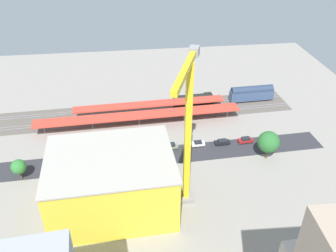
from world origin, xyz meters
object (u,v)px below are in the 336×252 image
street_tree_1 (19,167)px  parked_car_2 (198,144)px  platform_canopy_far (150,104)px  parked_car_3 (171,146)px  parked_car_0 (245,140)px  parked_car_5 (122,150)px  street_tree_2 (269,142)px  parked_car_4 (147,147)px  passenger_coach (252,93)px  construction_building (112,183)px  locomotive (195,99)px  tower_crane (187,129)px  street_tree_0 (87,156)px  street_tree_3 (88,160)px  platform_canopy_near (139,115)px  parked_car_1 (222,142)px  box_truck_0 (75,162)px  traffic_light (108,158)px

street_tree_1 → parked_car_2: bearing=-169.7°
platform_canopy_far → parked_car_3: 21.82m
parked_car_0 → parked_car_5: 38.21m
parked_car_2 → platform_canopy_far: bearing=-57.8°
parked_car_2 → street_tree_2: street_tree_2 is taller
parked_car_2 → parked_car_4: 15.54m
passenger_coach → construction_building: construction_building is taller
locomotive → tower_crane: tower_crane is taller
passenger_coach → street_tree_1: street_tree_1 is taller
construction_building → street_tree_0: bearing=-66.5°
construction_building → street_tree_3: 15.72m
passenger_coach → street_tree_0: size_ratio=2.20×
parked_car_3 → tower_crane: 31.11m
platform_canopy_near → tower_crane: bearing=103.8°
parked_car_5 → platform_canopy_near: bearing=-113.0°
platform_canopy_near → construction_building: size_ratio=2.36×
street_tree_0 → street_tree_2: 50.97m
parked_car_1 → street_tree_1: size_ratio=0.78×
street_tree_0 → box_truck_0: bearing=-32.5°
box_truck_0 → passenger_coach: bearing=-152.9°
parked_car_4 → street_tree_3: street_tree_3 is taller
parked_car_2 → tower_crane: tower_crane is taller
platform_canopy_far → box_truck_0: platform_canopy_far is taller
parked_car_1 → street_tree_0: size_ratio=0.64×
locomotive → parked_car_0: locomotive is taller
platform_canopy_far → traffic_light: (13.84, 29.29, 0.18)m
parked_car_0 → street_tree_0: bearing=9.4°
tower_crane → street_tree_3: 33.58m
platform_canopy_near → traffic_light: size_ratio=10.36×
parked_car_3 → construction_building: size_ratio=0.15×
street_tree_1 → parked_car_1: bearing=-171.1°
box_truck_0 → tower_crane: bearing=147.8°
parked_car_5 → construction_building: 22.79m
platform_canopy_near → platform_canopy_far: bearing=-121.3°
construction_building → traffic_light: construction_building is taller
locomotive → parked_car_5: locomotive is taller
parked_car_4 → street_tree_0: size_ratio=0.64×
parked_car_4 → street_tree_2: size_ratio=0.54×
platform_canopy_far → parked_car_1: platform_canopy_far is taller
street_tree_2 → street_tree_3: bearing=-0.2°
passenger_coach → tower_crane: (33.40, 49.56, 18.65)m
parked_car_5 → street_tree_1: street_tree_1 is taller
platform_canopy_far → parked_car_5: size_ratio=11.98×
parked_car_1 → box_truck_0: 44.29m
passenger_coach → parked_car_3: bearing=38.2°
platform_canopy_far → traffic_light: bearing=64.7°
locomotive → traffic_light: 46.55m
parked_car_4 → parked_car_5: (7.69, 0.59, 0.05)m
street_tree_0 → parked_car_5: bearing=-140.9°
parked_car_5 → street_tree_2: bearing=169.0°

